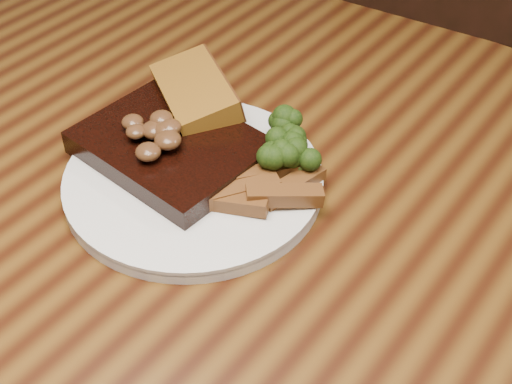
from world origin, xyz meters
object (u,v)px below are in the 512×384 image
chair_far (481,116)px  potato_wedges (250,198)px  steak (171,147)px  plate (194,181)px  garlic_bread (196,108)px  dining_table (270,280)px

chair_far → potato_wedges: bearing=81.1°
chair_far → steak: bearing=70.4°
plate → potato_wedges: bearing=-0.5°
garlic_bread → potato_wedges: garlic_bread is taller
plate → potato_wedges: 0.08m
steak → potato_wedges: bearing=-1.1°
dining_table → chair_far: (0.01, 0.59, -0.13)m
plate → steak: 0.04m
dining_table → garlic_bread: garlic_bread is taller
dining_table → potato_wedges: 0.12m
chair_far → garlic_bread: (-0.17, -0.52, 0.25)m
steak → garlic_bread: 0.07m
chair_far → garlic_bread: chair_far is taller
steak → garlic_bread: bearing=114.5°
potato_wedges → dining_table: bearing=26.6°
dining_table → chair_far: size_ratio=1.67×
dining_table → steak: (-0.13, 0.00, 0.12)m
chair_far → plate: size_ratio=3.60×
plate → potato_wedges: size_ratio=2.75×
dining_table → chair_far: 0.60m
plate → garlic_bread: garlic_bread is taller
chair_far → steak: (-0.14, -0.59, 0.25)m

